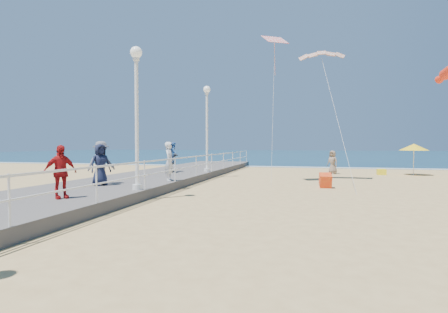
% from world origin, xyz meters
% --- Properties ---
extents(ground, '(160.00, 160.00, 0.00)m').
position_xyz_m(ground, '(0.00, 0.00, 0.00)').
color(ground, tan).
rests_on(ground, ground).
extents(ocean, '(160.00, 90.00, 0.05)m').
position_xyz_m(ocean, '(0.00, 65.00, 0.01)').
color(ocean, '#0C3048').
rests_on(ocean, ground).
extents(surf_line, '(160.00, 1.20, 0.04)m').
position_xyz_m(surf_line, '(0.00, 20.50, 0.03)').
color(surf_line, white).
rests_on(surf_line, ground).
extents(boardwalk, '(5.00, 44.00, 0.40)m').
position_xyz_m(boardwalk, '(-7.50, 0.00, 0.20)').
color(boardwalk, '#625D59').
rests_on(boardwalk, ground).
extents(railing, '(0.05, 42.00, 0.55)m').
position_xyz_m(railing, '(-5.05, 0.00, 1.25)').
color(railing, white).
rests_on(railing, boardwalk).
extents(lamp_post_mid, '(0.44, 0.44, 5.32)m').
position_xyz_m(lamp_post_mid, '(-5.35, 0.00, 3.66)').
color(lamp_post_mid, white).
rests_on(lamp_post_mid, boardwalk).
extents(lamp_post_far, '(0.44, 0.44, 5.32)m').
position_xyz_m(lamp_post_far, '(-5.35, 9.00, 3.66)').
color(lamp_post_far, white).
rests_on(lamp_post_far, boardwalk).
extents(woman_holding_toddler, '(0.49, 0.70, 1.81)m').
position_xyz_m(woman_holding_toddler, '(-5.40, 3.20, 1.31)').
color(woman_holding_toddler, silver).
rests_on(woman_holding_toddler, boardwalk).
extents(toddler_held, '(0.39, 0.49, 0.94)m').
position_xyz_m(toddler_held, '(-5.25, 3.35, 1.72)').
color(toddler_held, '#346EC4').
rests_on(toddler_held, boardwalk).
extents(spectator_2, '(1.21, 1.37, 1.83)m').
position_xyz_m(spectator_2, '(-7.76, 1.33, 1.32)').
color(spectator_2, slate).
rests_on(spectator_2, boardwalk).
extents(spectator_3, '(0.87, 1.05, 1.68)m').
position_xyz_m(spectator_3, '(-6.64, -2.54, 1.24)').
color(spectator_3, '#B51617').
rests_on(spectator_3, boardwalk).
extents(spectator_4, '(0.90, 1.00, 1.72)m').
position_xyz_m(spectator_4, '(-7.48, 0.86, 1.26)').
color(spectator_4, '#161B32').
rests_on(spectator_4, boardwalk).
extents(spectator_5, '(0.84, 1.78, 1.85)m').
position_xyz_m(spectator_5, '(-7.35, 8.02, 1.32)').
color(spectator_5, '#5D5D62').
rests_on(spectator_5, boardwalk).
extents(beach_walker_c, '(0.96, 0.92, 1.66)m').
position_xyz_m(beach_walker_c, '(2.44, 14.02, 0.83)').
color(beach_walker_c, '#806B58').
rests_on(beach_walker_c, ground).
extents(box_kite, '(0.61, 0.76, 0.74)m').
position_xyz_m(box_kite, '(1.64, 5.57, 0.30)').
color(box_kite, red).
rests_on(box_kite, ground).
extents(beach_umbrella, '(1.90, 1.90, 2.14)m').
position_xyz_m(beach_umbrella, '(7.72, 14.24, 1.91)').
color(beach_umbrella, white).
rests_on(beach_umbrella, ground).
extents(beach_chair_left, '(0.55, 0.55, 0.40)m').
position_xyz_m(beach_chair_left, '(5.67, 14.03, 0.20)').
color(beach_chair_left, yellow).
rests_on(beach_chair_left, ground).
extents(kite_parafoil, '(2.59, 0.94, 0.65)m').
position_xyz_m(kite_parafoil, '(1.49, 9.02, 7.33)').
color(kite_parafoil, '#CA4F17').
extents(kite_diamond_redwhite, '(1.56, 1.51, 0.63)m').
position_xyz_m(kite_diamond_redwhite, '(-1.00, 7.31, 7.76)').
color(kite_diamond_redwhite, red).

